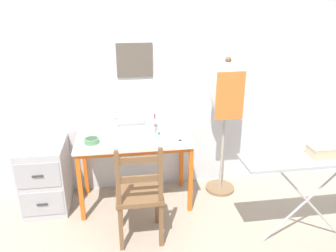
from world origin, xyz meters
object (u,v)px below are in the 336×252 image
at_px(wooden_chair, 139,195).
at_px(dress_form, 226,97).
at_px(filing_cabinet, 46,176).
at_px(storage_box, 322,151).
at_px(scissors, 183,141).
at_px(ironing_board, 314,162).
at_px(fabric_bowl, 92,141).
at_px(sewing_machine, 136,122).
at_px(thread_spool_near_machine, 159,133).

xyz_separation_m(wooden_chair, dress_form, (0.94, 0.67, 0.63)).
distance_m(wooden_chair, dress_form, 1.32).
xyz_separation_m(filing_cabinet, storage_box, (2.40, -0.83, 0.50)).
distance_m(scissors, dress_form, 0.65).
bearing_deg(ironing_board, scissors, 146.77).
bearing_deg(fabric_bowl, wooden_chair, -51.49).
xyz_separation_m(dress_form, ironing_board, (0.49, -0.88, -0.32)).
bearing_deg(ironing_board, fabric_bowl, 158.55).
bearing_deg(ironing_board, sewing_machine, 147.30).
bearing_deg(scissors, thread_spool_near_machine, 135.91).
height_order(fabric_bowl, filing_cabinet, fabric_bowl).
relative_size(thread_spool_near_machine, wooden_chair, 0.04).
bearing_deg(scissors, fabric_bowl, 174.44).
xyz_separation_m(thread_spool_near_machine, wooden_chair, (-0.25, -0.63, -0.30)).
height_order(sewing_machine, storage_box, sewing_machine).
bearing_deg(dress_form, sewing_machine, 178.63).
bearing_deg(storage_box, scissors, 148.76).
height_order(sewing_machine, wooden_chair, sewing_machine).
xyz_separation_m(wooden_chair, storage_box, (1.50, -0.20, 0.40)).
relative_size(thread_spool_near_machine, dress_form, 0.02).
height_order(sewing_machine, filing_cabinet, sewing_machine).
distance_m(ironing_board, storage_box, 0.11).
height_order(wooden_chair, dress_form, dress_form).
bearing_deg(filing_cabinet, sewing_machine, 4.08).
relative_size(sewing_machine, scissors, 3.56).
bearing_deg(dress_form, wooden_chair, -144.49).
bearing_deg(sewing_machine, storage_box, -31.31).
bearing_deg(scissors, ironing_board, -33.23).
relative_size(dress_form, ironing_board, 1.23).
distance_m(filing_cabinet, dress_form, 1.99).
distance_m(fabric_bowl, scissors, 0.87).
bearing_deg(filing_cabinet, scissors, -8.22).
bearing_deg(wooden_chair, sewing_machine, 87.85).
bearing_deg(ironing_board, thread_spool_near_machine, 144.61).
xyz_separation_m(scissors, storage_box, (1.04, -0.63, 0.12)).
height_order(ironing_board, storage_box, storage_box).
height_order(sewing_machine, ironing_board, sewing_machine).
xyz_separation_m(thread_spool_near_machine, filing_cabinet, (-1.15, -0.01, -0.40)).
distance_m(filing_cabinet, storage_box, 2.59).
bearing_deg(thread_spool_near_machine, storage_box, -33.70).
bearing_deg(storage_box, filing_cabinet, 160.98).
height_order(fabric_bowl, storage_box, storage_box).
bearing_deg(storage_box, dress_form, 122.43).
xyz_separation_m(dress_form, storage_box, (0.55, -0.87, -0.23)).
xyz_separation_m(fabric_bowl, dress_form, (1.35, 0.16, 0.32)).
xyz_separation_m(fabric_bowl, storage_box, (1.91, -0.72, 0.09)).
relative_size(scissors, wooden_chair, 0.12).
xyz_separation_m(sewing_machine, dress_form, (0.92, -0.02, 0.22)).
bearing_deg(fabric_bowl, sewing_machine, 22.28).
height_order(scissors, filing_cabinet, scissors).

